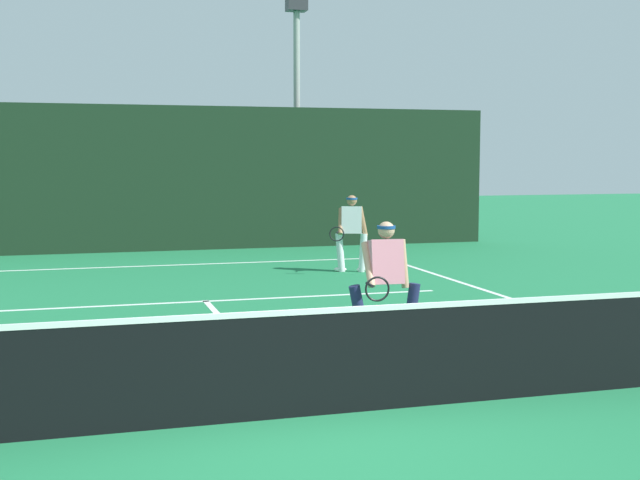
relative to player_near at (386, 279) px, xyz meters
name	(u,v)px	position (x,y,z in m)	size (l,w,h in m)	color
ground_plane	(310,416)	(-1.62, -2.42, -0.84)	(80.00, 80.00, 0.00)	#1F7445
court_line_baseline_far	(173,265)	(-1.62, 8.68, -0.84)	(9.70, 0.10, 0.01)	white
court_line_service	(206,301)	(-1.62, 3.88, -0.84)	(7.91, 0.10, 0.01)	white
court_line_centre	(242,341)	(-1.62, 0.78, -0.84)	(0.10, 6.40, 0.01)	white
tennis_net	(310,361)	(-1.62, -2.42, -0.34)	(10.63, 0.09, 1.06)	#1E4723
player_near	(386,279)	(0.00, 0.00, 0.00)	(0.92, 0.82, 1.54)	#1E234C
player_far	(351,230)	(1.74, 6.60, 0.01)	(0.96, 0.82, 1.56)	silver
back_fence_windscreen	(159,179)	(-1.62, 11.61, 0.96)	(17.40, 0.12, 3.60)	black
light_pole	(297,91)	(2.39, 13.44, 3.33)	(0.55, 0.44, 6.70)	#9EA39E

